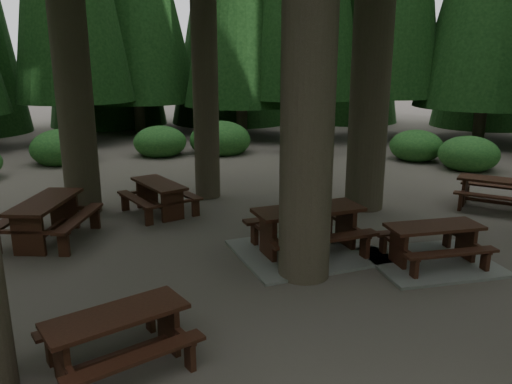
{
  "coord_description": "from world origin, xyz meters",
  "views": [
    {
      "loc": [
        0.42,
        -7.49,
        3.48
      ],
      "look_at": [
        -0.05,
        1.37,
        1.1
      ],
      "focal_mm": 35.0,
      "sensor_mm": 36.0,
      "label": 1
    }
  ],
  "objects_px": {
    "picnic_table_c": "(308,237)",
    "picnic_table_a": "(432,251)",
    "picnic_table_f": "(159,193)",
    "picnic_table_d": "(495,189)",
    "picnic_table_b": "(47,214)",
    "picnic_table_e": "(118,332)"
  },
  "relations": [
    {
      "from": "picnic_table_c",
      "to": "picnic_table_a",
      "type": "bearing_deg",
      "value": -34.48
    },
    {
      "from": "picnic_table_a",
      "to": "picnic_table_f",
      "type": "height_order",
      "value": "picnic_table_f"
    },
    {
      "from": "picnic_table_a",
      "to": "picnic_table_d",
      "type": "bearing_deg",
      "value": 38.87
    },
    {
      "from": "picnic_table_b",
      "to": "picnic_table_f",
      "type": "distance_m",
      "value": 2.59
    },
    {
      "from": "picnic_table_c",
      "to": "picnic_table_b",
      "type": "bearing_deg",
      "value": 151.65
    },
    {
      "from": "picnic_table_a",
      "to": "picnic_table_f",
      "type": "relative_size",
      "value": 1.14
    },
    {
      "from": "picnic_table_a",
      "to": "picnic_table_d",
      "type": "height_order",
      "value": "picnic_table_d"
    },
    {
      "from": "picnic_table_a",
      "to": "picnic_table_c",
      "type": "distance_m",
      "value": 2.18
    },
    {
      "from": "picnic_table_a",
      "to": "picnic_table_c",
      "type": "xyz_separation_m",
      "value": [
        -2.15,
        0.39,
        0.07
      ]
    },
    {
      "from": "picnic_table_a",
      "to": "picnic_table_e",
      "type": "xyz_separation_m",
      "value": [
        -4.5,
        -3.28,
        0.22
      ]
    },
    {
      "from": "picnic_table_b",
      "to": "picnic_table_c",
      "type": "distance_m",
      "value": 5.08
    },
    {
      "from": "picnic_table_b",
      "to": "picnic_table_f",
      "type": "xyz_separation_m",
      "value": [
        1.75,
        1.91,
        -0.06
      ]
    },
    {
      "from": "picnic_table_a",
      "to": "picnic_table_d",
      "type": "xyz_separation_m",
      "value": [
        2.44,
        3.46,
        0.25
      ]
    },
    {
      "from": "picnic_table_b",
      "to": "picnic_table_d",
      "type": "bearing_deg",
      "value": -74.24
    },
    {
      "from": "picnic_table_a",
      "to": "picnic_table_c",
      "type": "height_order",
      "value": "picnic_table_c"
    },
    {
      "from": "picnic_table_a",
      "to": "picnic_table_f",
      "type": "bearing_deg",
      "value": 138.09
    },
    {
      "from": "picnic_table_a",
      "to": "picnic_table_b",
      "type": "relative_size",
      "value": 1.29
    },
    {
      "from": "picnic_table_b",
      "to": "picnic_table_a",
      "type": "bearing_deg",
      "value": -95.87
    },
    {
      "from": "picnic_table_d",
      "to": "picnic_table_e",
      "type": "relative_size",
      "value": 1.03
    },
    {
      "from": "picnic_table_c",
      "to": "picnic_table_d",
      "type": "height_order",
      "value": "picnic_table_c"
    },
    {
      "from": "picnic_table_c",
      "to": "picnic_table_d",
      "type": "xyz_separation_m",
      "value": [
        4.58,
        3.07,
        0.18
      ]
    },
    {
      "from": "picnic_table_a",
      "to": "picnic_table_e",
      "type": "bearing_deg",
      "value": -159.83
    }
  ]
}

